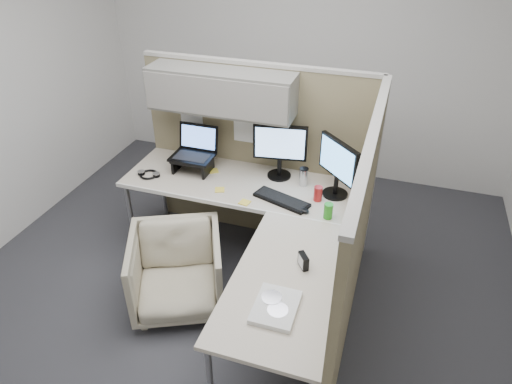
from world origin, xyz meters
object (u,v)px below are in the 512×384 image
(office_chair, at_px, (177,268))
(keyboard, at_px, (282,200))
(desk, at_px, (254,219))
(monitor_left, at_px, (280,147))

(office_chair, relative_size, keyboard, 1.54)
(keyboard, bearing_deg, desk, -103.00)
(office_chair, xyz_separation_m, keyboard, (0.65, 0.57, 0.40))
(desk, height_order, keyboard, keyboard)
(keyboard, bearing_deg, office_chair, -120.28)
(desk, height_order, office_chair, desk)
(office_chair, bearing_deg, desk, 8.46)
(desk, xyz_separation_m, keyboard, (0.15, 0.24, 0.05))
(monitor_left, height_order, keyboard, monitor_left)
(office_chair, height_order, monitor_left, monitor_left)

